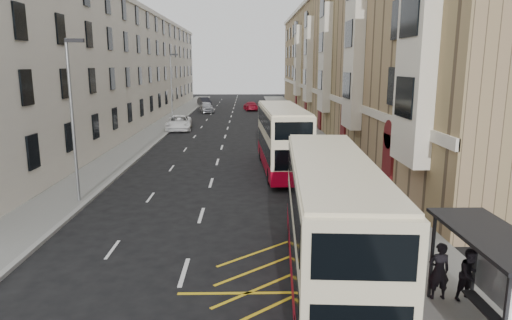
{
  "coord_description": "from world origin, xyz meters",
  "views": [
    {
      "loc": [
        2.17,
        -10.45,
        6.92
      ],
      "look_at": [
        2.56,
        9.26,
        2.8
      ],
      "focal_mm": 32.0,
      "sensor_mm": 36.0,
      "label": 1
    }
  ],
  "objects_px": {
    "pedestrian_mid": "(470,275)",
    "white_van": "(179,123)",
    "double_decker_front": "(331,225)",
    "car_silver": "(206,107)",
    "car_dark": "(204,102)",
    "street_lamp_near": "(73,112)",
    "street_lamp_far": "(172,85)",
    "pedestrian_far": "(366,237)",
    "pedestrian_near": "(439,271)",
    "car_red": "(251,106)",
    "double_decker_rear": "(282,139)",
    "bus_shelter": "(505,268)"
  },
  "relations": [
    {
      "from": "double_decker_rear",
      "to": "street_lamp_far",
      "type": "bearing_deg",
      "value": 112.88
    },
    {
      "from": "double_decker_front",
      "to": "pedestrian_near",
      "type": "distance_m",
      "value": 3.37
    },
    {
      "from": "double_decker_front",
      "to": "car_dark",
      "type": "xyz_separation_m",
      "value": [
        -9.91,
        65.8,
        -1.39
      ]
    },
    {
      "from": "pedestrian_near",
      "to": "car_dark",
      "type": "relative_size",
      "value": 0.4
    },
    {
      "from": "double_decker_rear",
      "to": "pedestrian_near",
      "type": "relative_size",
      "value": 6.21
    },
    {
      "from": "pedestrian_mid",
      "to": "car_dark",
      "type": "distance_m",
      "value": 68.26
    },
    {
      "from": "pedestrian_far",
      "to": "car_silver",
      "type": "xyz_separation_m",
      "value": [
        -10.21,
        52.63,
        -0.15
      ]
    },
    {
      "from": "pedestrian_far",
      "to": "white_van",
      "type": "relative_size",
      "value": 0.28
    },
    {
      "from": "street_lamp_far",
      "to": "car_silver",
      "type": "height_order",
      "value": "street_lamp_far"
    },
    {
      "from": "pedestrian_mid",
      "to": "car_red",
      "type": "distance_m",
      "value": 59.02
    },
    {
      "from": "pedestrian_near",
      "to": "car_red",
      "type": "xyz_separation_m",
      "value": [
        -5.02,
        58.61,
        -0.35
      ]
    },
    {
      "from": "bus_shelter",
      "to": "pedestrian_mid",
      "type": "distance_m",
      "value": 2.42
    },
    {
      "from": "double_decker_front",
      "to": "car_silver",
      "type": "bearing_deg",
      "value": 102.71
    },
    {
      "from": "pedestrian_near",
      "to": "pedestrian_far",
      "type": "relative_size",
      "value": 1.09
    },
    {
      "from": "pedestrian_near",
      "to": "white_van",
      "type": "distance_m",
      "value": 39.08
    },
    {
      "from": "street_lamp_near",
      "to": "car_red",
      "type": "distance_m",
      "value": 49.43
    },
    {
      "from": "double_decker_rear",
      "to": "street_lamp_near",
      "type": "bearing_deg",
      "value": -149.27
    },
    {
      "from": "pedestrian_mid",
      "to": "white_van",
      "type": "relative_size",
      "value": 0.28
    },
    {
      "from": "street_lamp_near",
      "to": "car_silver",
      "type": "distance_m",
      "value": 45.55
    },
    {
      "from": "street_lamp_near",
      "to": "pedestrian_far",
      "type": "xyz_separation_m",
      "value": [
        12.7,
        -7.31,
        -3.69
      ]
    },
    {
      "from": "street_lamp_near",
      "to": "white_van",
      "type": "relative_size",
      "value": 1.41
    },
    {
      "from": "double_decker_rear",
      "to": "pedestrian_mid",
      "type": "relative_size",
      "value": 6.82
    },
    {
      "from": "double_decker_front",
      "to": "car_red",
      "type": "distance_m",
      "value": 57.73
    },
    {
      "from": "white_van",
      "to": "car_dark",
      "type": "distance_m",
      "value": 29.86
    },
    {
      "from": "pedestrian_near",
      "to": "car_red",
      "type": "distance_m",
      "value": 58.83
    },
    {
      "from": "pedestrian_mid",
      "to": "car_dark",
      "type": "relative_size",
      "value": 0.36
    },
    {
      "from": "bus_shelter",
      "to": "white_van",
      "type": "relative_size",
      "value": 0.75
    },
    {
      "from": "double_decker_front",
      "to": "car_silver",
      "type": "xyz_separation_m",
      "value": [
        -8.58,
        54.58,
        -1.31
      ]
    },
    {
      "from": "street_lamp_far",
      "to": "pedestrian_mid",
      "type": "height_order",
      "value": "street_lamp_far"
    },
    {
      "from": "double_decker_front",
      "to": "pedestrian_mid",
      "type": "distance_m",
      "value": 4.22
    },
    {
      "from": "street_lamp_near",
      "to": "car_silver",
      "type": "height_order",
      "value": "street_lamp_near"
    },
    {
      "from": "street_lamp_near",
      "to": "white_van",
      "type": "distance_m",
      "value": 26.99
    },
    {
      "from": "pedestrian_near",
      "to": "white_van",
      "type": "bearing_deg",
      "value": -72.23
    },
    {
      "from": "double_decker_front",
      "to": "car_dark",
      "type": "height_order",
      "value": "double_decker_front"
    },
    {
      "from": "street_lamp_near",
      "to": "double_decker_rear",
      "type": "distance_m",
      "value": 13.13
    },
    {
      "from": "bus_shelter",
      "to": "pedestrian_near",
      "type": "xyz_separation_m",
      "value": [
        -0.58,
        2.21,
        -1.12
      ]
    },
    {
      "from": "pedestrian_mid",
      "to": "bus_shelter",
      "type": "bearing_deg",
      "value": -114.28
    },
    {
      "from": "car_dark",
      "to": "car_silver",
      "type": "bearing_deg",
      "value": -102.3
    },
    {
      "from": "pedestrian_near",
      "to": "white_van",
      "type": "height_order",
      "value": "pedestrian_near"
    },
    {
      "from": "street_lamp_near",
      "to": "street_lamp_far",
      "type": "relative_size",
      "value": 1.0
    },
    {
      "from": "street_lamp_far",
      "to": "pedestrian_near",
      "type": "distance_m",
      "value": 42.75
    },
    {
      "from": "street_lamp_far",
      "to": "pedestrian_mid",
      "type": "relative_size",
      "value": 5.05
    },
    {
      "from": "white_van",
      "to": "car_silver",
      "type": "bearing_deg",
      "value": 80.89
    },
    {
      "from": "double_decker_front",
      "to": "car_red",
      "type": "bearing_deg",
      "value": 95.74
    },
    {
      "from": "double_decker_front",
      "to": "pedestrian_near",
      "type": "height_order",
      "value": "double_decker_front"
    },
    {
      "from": "pedestrian_mid",
      "to": "street_lamp_far",
      "type": "bearing_deg",
      "value": 93.92
    },
    {
      "from": "white_van",
      "to": "street_lamp_near",
      "type": "bearing_deg",
      "value": -97.47
    },
    {
      "from": "bus_shelter",
      "to": "pedestrian_far",
      "type": "height_order",
      "value": "bus_shelter"
    },
    {
      "from": "bus_shelter",
      "to": "pedestrian_far",
      "type": "distance_m",
      "value": 5.59
    },
    {
      "from": "car_silver",
      "to": "car_red",
      "type": "relative_size",
      "value": 1.02
    }
  ]
}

